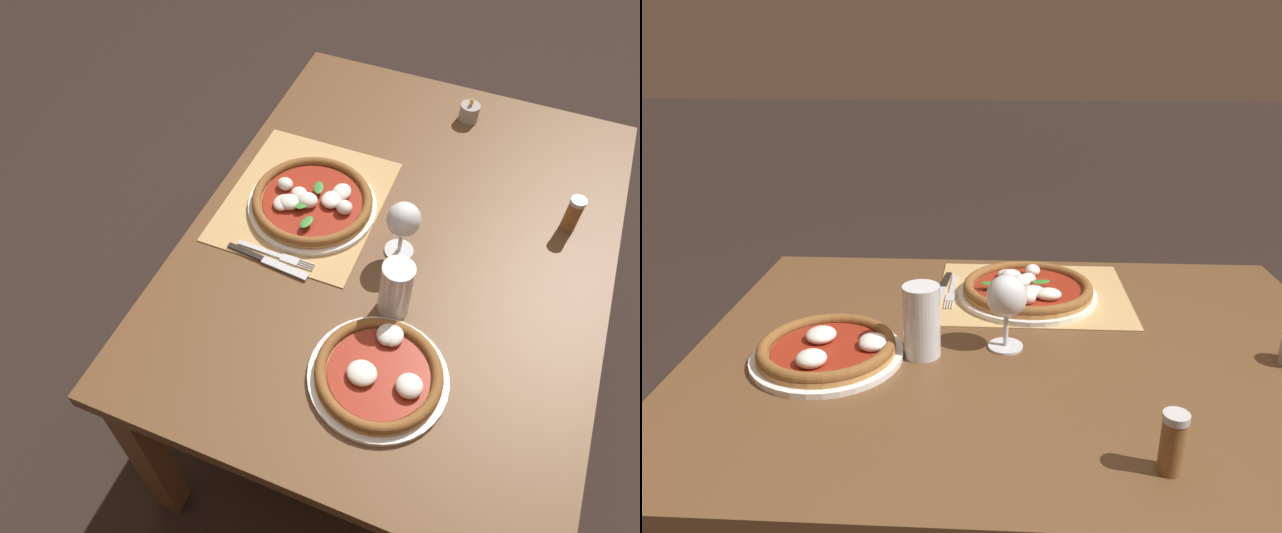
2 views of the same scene
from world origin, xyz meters
TOP-DOWN VIEW (x-y plane):
  - dining_table at (0.00, 0.00)m, footprint 1.32×1.00m
  - paper_placemat at (-0.03, -0.27)m, footprint 0.45×0.38m
  - pizza_near at (-0.02, -0.24)m, footprint 0.33×0.33m
  - pizza_far at (0.38, 0.07)m, footprint 0.29×0.29m
  - wine_glass at (0.04, 0.01)m, footprint 0.08×0.08m
  - pint_glass at (0.20, 0.05)m, footprint 0.07×0.07m
  - fork at (0.16, -0.26)m, footprint 0.02×0.20m
  - knife at (0.19, -0.27)m, footprint 0.04×0.22m
  - pepper_shaker at (-0.19, 0.37)m, footprint 0.04×0.04m

SIDE VIEW (x-z plane):
  - dining_table at x=0.00m, z-range 0.27..1.01m
  - paper_placemat at x=-0.03m, z-range 0.74..0.74m
  - fork at x=0.16m, z-range 0.74..0.75m
  - knife at x=0.19m, z-range 0.74..0.75m
  - pizza_far at x=0.38m, z-range 0.73..0.79m
  - pizza_near at x=-0.02m, z-range 0.74..0.79m
  - pepper_shaker at x=-0.19m, z-range 0.74..0.84m
  - pint_glass at x=0.20m, z-range 0.74..0.88m
  - wine_glass at x=0.04m, z-range 0.77..0.92m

